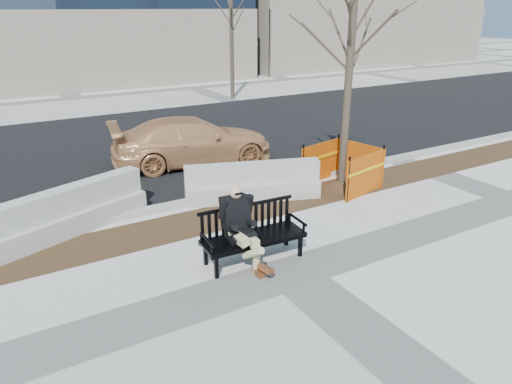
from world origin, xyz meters
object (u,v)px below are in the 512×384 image
at_px(bench, 254,260).
at_px(jersey_barrier_right, 253,199).
at_px(tree_fence, 341,187).
at_px(jersey_barrier_left, 72,231).
at_px(sedan, 194,163).
at_px(seated_man, 239,262).

bearing_deg(bench, jersey_barrier_right, 63.61).
relative_size(tree_fence, jersey_barrier_left, 1.67).
xyz_separation_m(bench, sedan, (1.30, 5.63, 0.00)).
distance_m(tree_fence, jersey_barrier_right, 2.30).
bearing_deg(tree_fence, seated_man, -153.45).
distance_m(tree_fence, jersey_barrier_left, 6.24).
height_order(bench, sedan, sedan).
bearing_deg(sedan, jersey_barrier_right, -169.29).
distance_m(seated_man, jersey_barrier_left, 3.58).
height_order(sedan, jersey_barrier_left, sedan).
bearing_deg(jersey_barrier_right, jersey_barrier_left, -166.32).
xyz_separation_m(tree_fence, jersey_barrier_right, (-2.25, 0.44, 0.00)).
height_order(bench, seated_man, seated_man).
xyz_separation_m(sedan, jersey_barrier_left, (-3.84, -2.82, 0.00)).
bearing_deg(bench, sedan, 80.30).
bearing_deg(tree_fence, jersey_barrier_right, 168.93).
bearing_deg(bench, seated_man, 168.83).
relative_size(jersey_barrier_left, jersey_barrier_right, 1.06).
bearing_deg(jersey_barrier_left, seated_man, -70.77).
bearing_deg(sedan, seated_man, 173.36).
xyz_separation_m(bench, tree_fence, (3.65, 2.01, 0.00)).
height_order(sedan, jersey_barrier_right, sedan).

